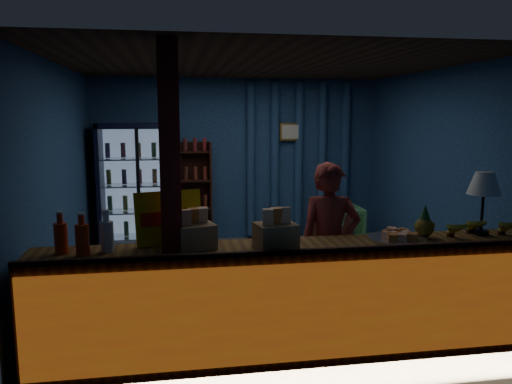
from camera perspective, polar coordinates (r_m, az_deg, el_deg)
ground at (r=6.26m, az=0.56°, el=-10.06°), size 4.60×4.60×0.00m
room_walls at (r=5.94m, az=0.59°, el=4.42°), size 4.60×4.60×4.60m
counter at (r=4.34m, az=4.97°, el=-12.13°), size 4.40×0.57×0.99m
support_post at (r=4.00m, az=-9.65°, el=-1.76°), size 0.16×0.16×2.60m
beverage_cooler at (r=7.85m, az=-13.10°, el=0.61°), size 1.20×0.62×1.90m
bottle_shelf at (r=7.99m, az=-6.91°, el=-0.09°), size 0.50×0.28×1.60m
curtain_folds at (r=8.25m, az=4.90°, el=3.76°), size 1.74×0.14×2.50m
framed_picture at (r=8.15m, az=3.99°, el=6.88°), size 0.36×0.04×0.28m
shopkeeper at (r=4.80m, az=8.41°, el=-6.15°), size 0.62×0.45×1.59m
green_chair at (r=7.87m, az=9.26°, el=-3.79°), size 0.69×0.71×0.64m
side_table at (r=7.80m, az=8.77°, el=-4.17°), size 0.73×0.63×0.68m
yellow_sign at (r=4.24m, az=-9.92°, el=-2.90°), size 0.57×0.26×0.45m
soda_bottles at (r=4.13m, az=-19.12°, el=-4.82°), size 0.45×0.18×0.34m
snack_box_left at (r=4.06m, az=2.26°, el=-4.81°), size 0.36×0.31×0.34m
snack_box_centre at (r=4.10m, az=-6.99°, el=-4.79°), size 0.36×0.32×0.32m
pastry_tray at (r=4.50m, az=15.86°, el=-4.99°), size 0.51×0.51×0.08m
banana_bunches at (r=4.84m, az=22.59°, el=-3.75°), size 0.97×0.28×0.16m
table_lamp at (r=4.89m, az=24.62°, el=0.65°), size 0.29×0.29×0.57m
pineapple at (r=4.64m, az=18.70°, el=-3.52°), size 0.17×0.17×0.29m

